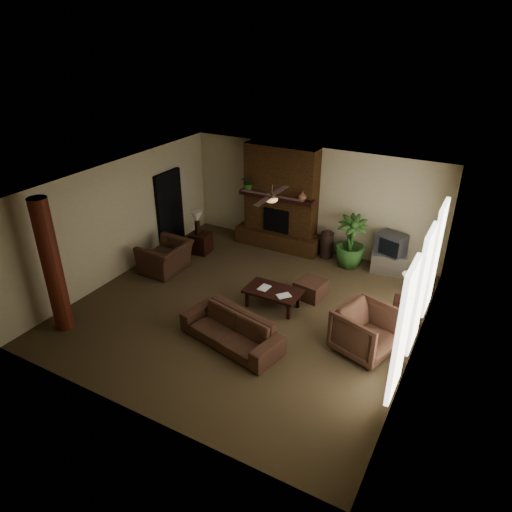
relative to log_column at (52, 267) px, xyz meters
The scene contains 23 objects.
room_shell 3.80m from the log_column, 39.13° to the left, with size 7.00×7.00×7.00m.
fireplace 6.02m from the log_column, 69.07° to the left, with size 2.40×0.70×2.80m.
windows 6.91m from the log_column, 22.11° to the left, with size 0.08×3.65×2.35m.
log_column is the anchor object (origin of this frame).
doorway 4.24m from the log_column, 96.65° to the left, with size 0.10×1.00×2.10m, color black.
ceiling_fan 4.45m from the log_column, 38.87° to the left, with size 1.35×1.35×0.37m.
sofa 3.63m from the log_column, 19.85° to the left, with size 2.09×0.61×0.82m, color #432A1D.
armchair_left 3.07m from the log_column, 83.89° to the left, with size 1.15×0.75×1.01m, color #432A1D.
armchair_right 6.10m from the log_column, 21.03° to the left, with size 1.01×0.94×1.04m, color #432A1D.
coffee_table 4.48m from the log_column, 38.41° to the left, with size 1.20×0.70×0.43m.
ottoman 5.44m from the log_column, 41.42° to the left, with size 0.60×0.60×0.40m, color #432A1D.
tv_stand 7.71m from the log_column, 46.73° to the left, with size 0.85×0.50×0.50m, color silver.
tv 7.64m from the log_column, 46.71° to the left, with size 0.77×0.69×0.52m.
floor_vase 6.67m from the log_column, 57.23° to the left, with size 0.34×0.34×0.77m.
floor_plant 6.92m from the log_column, 51.56° to the left, with size 0.76×1.35×0.76m, color #2C5221.
side_table_left 4.37m from the log_column, 83.41° to the left, with size 0.50×0.50×0.55m, color black.
lamp_left 4.20m from the log_column, 84.13° to the left, with size 0.39×0.39×0.65m.
side_table_right 7.09m from the log_column, 29.43° to the left, with size 0.50×0.50×0.55m, color black.
lamp_right 6.99m from the log_column, 29.03° to the left, with size 0.42×0.42×0.65m.
mantel_plant 5.53m from the log_column, 76.06° to the left, with size 0.38×0.42×0.33m, color #2C5221.
mantel_vase 6.08m from the log_column, 61.45° to the left, with size 0.22×0.23×0.22m, color brown.
book_a 4.19m from the log_column, 40.70° to the left, with size 0.22×0.03×0.29m, color #999999.
book_b 4.59m from the log_column, 36.03° to the left, with size 0.21×0.02×0.29m, color #999999.
Camera 1 is at (4.26, -7.37, 5.62)m, focal length 32.39 mm.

